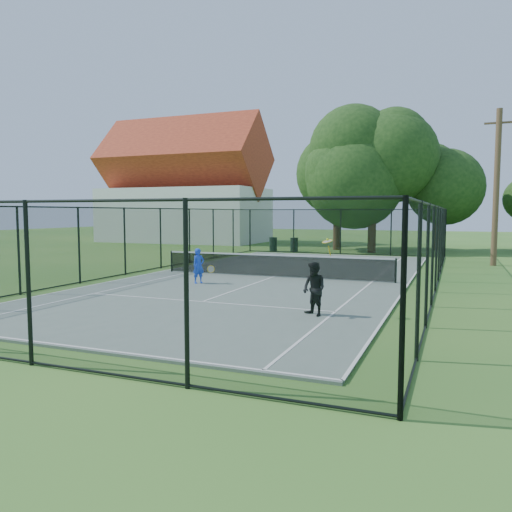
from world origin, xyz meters
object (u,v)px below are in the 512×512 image
at_px(trash_bin_left, 273,244).
at_px(utility_pole, 496,187).
at_px(player_blue, 199,266).
at_px(trash_bin_right, 294,245).
at_px(tennis_net, 274,265).
at_px(player_black, 314,289).

distance_m(trash_bin_left, utility_pole, 15.24).
bearing_deg(player_blue, trash_bin_left, 100.24).
bearing_deg(trash_bin_left, trash_bin_right, 10.95).
xyz_separation_m(tennis_net, player_black, (3.69, -7.09, 0.20)).
bearing_deg(player_black, trash_bin_right, 108.90).
bearing_deg(tennis_net, utility_pole, 45.10).
bearing_deg(player_black, utility_pole, 71.86).
bearing_deg(player_blue, trash_bin_right, 95.18).
relative_size(trash_bin_left, trash_bin_right, 1.02).
bearing_deg(utility_pole, tennis_net, -134.90).
bearing_deg(tennis_net, trash_bin_right, 104.18).
xyz_separation_m(trash_bin_right, utility_pole, (12.53, -5.11, 3.60)).
bearing_deg(utility_pole, trash_bin_right, 157.83).
distance_m(utility_pole, player_black, 17.26).
relative_size(utility_pole, player_blue, 6.00).
height_order(trash_bin_left, trash_bin_right, trash_bin_left).
height_order(trash_bin_left, player_blue, player_blue).
distance_m(trash_bin_right, player_black, 22.41).
distance_m(trash_bin_left, trash_bin_right, 1.51).
distance_m(trash_bin_left, player_blue, 16.98).
bearing_deg(tennis_net, player_blue, -125.05).
bearing_deg(player_black, tennis_net, 117.52).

